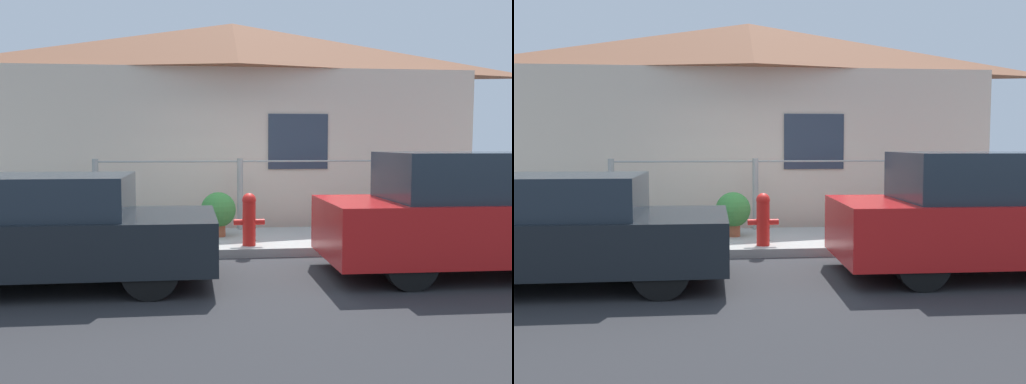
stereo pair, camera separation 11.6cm
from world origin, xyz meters
TOP-DOWN VIEW (x-y plane):
  - ground_plane at (0.00, 0.00)m, footprint 60.00×60.00m
  - sidewalk at (0.00, 1.00)m, footprint 24.00×2.01m
  - house at (0.00, 3.46)m, footprint 9.36×2.23m
  - fence at (0.00, 1.86)m, footprint 4.90×0.10m
  - car_left at (-2.43, -1.23)m, footprint 3.66×1.71m
  - car_right at (2.78, -1.23)m, footprint 4.19×1.69m
  - fire_hydrant at (-0.01, 0.30)m, footprint 0.45×0.20m
  - potted_plant_near_hydrant at (-0.41, 1.16)m, footprint 0.56×0.56m

SIDE VIEW (x-z plane):
  - ground_plane at x=0.00m, z-range 0.00..0.00m
  - sidewalk at x=0.00m, z-range 0.00..0.13m
  - fire_hydrant at x=-0.01m, z-range 0.14..0.90m
  - potted_plant_near_hydrant at x=-0.41m, z-range 0.18..0.88m
  - car_left at x=-2.43m, z-range 0.01..1.25m
  - car_right at x=2.78m, z-range -0.01..1.48m
  - fence at x=0.00m, z-range 0.19..1.40m
  - house at x=0.00m, z-range 1.21..5.15m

